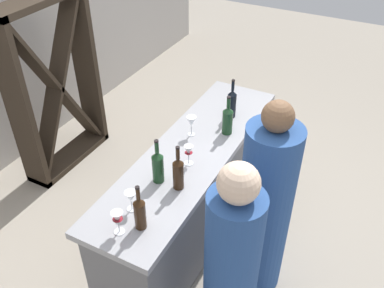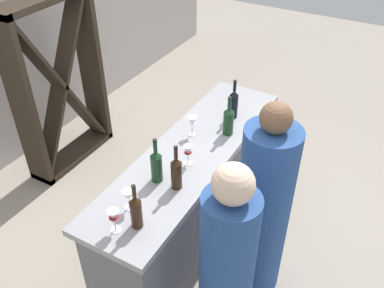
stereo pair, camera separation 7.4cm
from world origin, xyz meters
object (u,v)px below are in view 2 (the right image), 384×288
(wine_bottle_center_amber_brown, at_px, (176,172))
(wine_glass_far_left, at_px, (192,122))
(wine_rack, at_px, (60,85))
(wine_glass_near_right, at_px, (128,196))
(person_center_guest, at_px, (226,272))
(wine_bottle_rightmost_near_black, at_px, (234,103))
(wine_bottle_second_left_olive_green, at_px, (156,165))
(wine_bottle_second_right_olive_green, at_px, (228,120))
(wine_glass_near_left, at_px, (188,152))
(wine_glass_near_center, at_px, (114,217))
(wine_bottle_leftmost_amber_brown, at_px, (136,211))
(person_left_guest, at_px, (263,211))

(wine_bottle_center_amber_brown, height_order, wine_glass_far_left, wine_bottle_center_amber_brown)
(wine_rack, height_order, wine_glass_near_right, wine_rack)
(wine_rack, distance_m, wine_glass_far_left, 1.58)
(person_center_guest, bearing_deg, wine_bottle_rightmost_near_black, -63.08)
(wine_rack, xyz_separation_m, wine_bottle_second_left_olive_green, (-0.74, -1.61, 0.19))
(wine_bottle_second_right_olive_green, relative_size, person_center_guest, 0.21)
(wine_bottle_rightmost_near_black, height_order, wine_glass_near_left, wine_bottle_rightmost_near_black)
(wine_bottle_rightmost_near_black, bearing_deg, wine_bottle_second_left_olive_green, 173.23)
(wine_glass_near_center, relative_size, wine_glass_far_left, 0.98)
(wine_bottle_second_right_olive_green, xyz_separation_m, wine_bottle_rightmost_near_black, (0.24, 0.07, 0.01))
(wine_rack, relative_size, wine_glass_near_left, 11.14)
(wine_rack, xyz_separation_m, wine_bottle_second_right_olive_green, (-0.01, -1.79, 0.18))
(wine_glass_near_center, bearing_deg, wine_bottle_second_left_olive_green, 3.70)
(wine_bottle_leftmost_amber_brown, height_order, wine_glass_near_right, wine_bottle_leftmost_amber_brown)
(wine_glass_near_center, distance_m, person_center_guest, 0.74)
(wine_bottle_second_left_olive_green, relative_size, wine_glass_near_center, 2.08)
(wine_bottle_second_left_olive_green, bearing_deg, wine_bottle_rightmost_near_black, -6.77)
(wine_bottle_second_left_olive_green, height_order, wine_glass_far_left, wine_bottle_second_left_olive_green)
(wine_bottle_rightmost_near_black, distance_m, wine_glass_far_left, 0.43)
(wine_glass_near_left, height_order, person_left_guest, person_left_guest)
(wine_rack, relative_size, wine_bottle_leftmost_amber_brown, 5.39)
(wine_glass_near_right, relative_size, wine_glass_far_left, 0.86)
(person_center_guest, bearing_deg, wine_glass_far_left, -47.29)
(wine_bottle_center_amber_brown, distance_m, person_center_guest, 0.69)
(wine_glass_near_center, distance_m, person_left_guest, 1.04)
(wine_bottle_leftmost_amber_brown, height_order, wine_glass_near_center, wine_bottle_leftmost_amber_brown)
(wine_glass_near_right, height_order, person_left_guest, person_left_guest)
(wine_bottle_second_left_olive_green, height_order, person_left_guest, person_left_guest)
(wine_bottle_center_amber_brown, bearing_deg, wine_glass_near_left, 12.86)
(wine_bottle_rightmost_near_black, distance_m, wine_glass_near_right, 1.29)
(wine_glass_near_right, xyz_separation_m, person_left_guest, (0.57, -0.69, -0.29))
(wine_bottle_second_left_olive_green, bearing_deg, wine_glass_near_center, -176.30)
(wine_bottle_second_left_olive_green, bearing_deg, wine_bottle_second_right_olive_green, -13.97)
(wine_rack, height_order, wine_glass_near_left, wine_rack)
(person_center_guest, bearing_deg, wine_glass_near_center, 20.11)
(wine_bottle_second_right_olive_green, relative_size, wine_glass_far_left, 1.99)
(wine_glass_near_left, height_order, wine_glass_near_right, wine_glass_near_left)
(wine_rack, relative_size, person_left_guest, 1.08)
(wine_bottle_center_amber_brown, xyz_separation_m, wine_bottle_second_right_olive_green, (0.73, -0.03, -0.00))
(wine_glass_near_left, distance_m, wine_glass_far_left, 0.36)
(person_center_guest, bearing_deg, wine_bottle_center_amber_brown, -27.28)
(wine_bottle_leftmost_amber_brown, xyz_separation_m, wine_glass_near_left, (0.66, 0.03, -0.02))
(wine_bottle_second_right_olive_green, height_order, person_left_guest, person_left_guest)
(wine_glass_near_center, bearing_deg, person_center_guest, -73.10)
(wine_bottle_rightmost_near_black, relative_size, wine_glass_near_center, 2.10)
(wine_bottle_rightmost_near_black, height_order, person_center_guest, person_center_guest)
(wine_glass_near_left, bearing_deg, wine_bottle_leftmost_amber_brown, -177.58)
(wine_bottle_leftmost_amber_brown, xyz_separation_m, person_center_guest, (0.10, -0.55, -0.33))
(wine_bottle_leftmost_amber_brown, distance_m, wine_bottle_rightmost_near_black, 1.38)
(wine_bottle_second_left_olive_green, distance_m, person_left_guest, 0.80)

